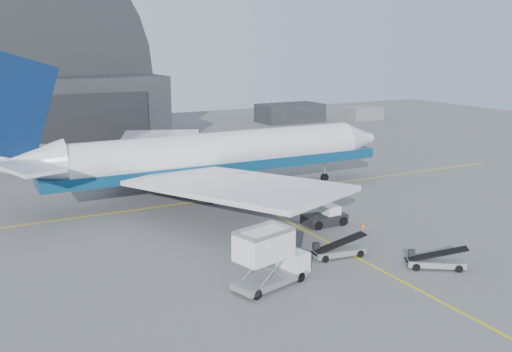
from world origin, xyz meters
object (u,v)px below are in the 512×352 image
airliner (206,156)px  pushback_tug (325,217)px  catering_truck (269,259)px  belt_loader_b (435,261)px  belt_loader_a (338,250)px

airliner → pushback_tug: bearing=-67.9°
catering_truck → airliner: bearing=62.0°
catering_truck → belt_loader_b: size_ratio=1.44×
pushback_tug → catering_truck: bearing=-140.3°
airliner → catering_truck: airliner is taller
catering_truck → belt_loader_a: bearing=2.3°
catering_truck → belt_loader_a: catering_truck is taller
airliner → belt_loader_b: airliner is taller
catering_truck → belt_loader_b: 13.57m
belt_loader_a → belt_loader_b: size_ratio=1.07×
airliner → belt_loader_b: size_ratio=10.69×
airliner → catering_truck: size_ratio=7.44×
belt_loader_a → belt_loader_b: 7.63m
airliner → pushback_tug: size_ratio=11.59×
catering_truck → pushback_tug: 15.61m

